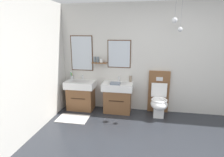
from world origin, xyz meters
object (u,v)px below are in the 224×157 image
(vanity_sink_left, at_px, (81,94))
(folded_hand_towel, at_px, (115,83))
(toilet, at_px, (159,99))
(soap_dispenser, at_px, (131,79))
(toothbrush_cup, at_px, (72,77))
(vanity_sink_right, at_px, (118,96))

(vanity_sink_left, distance_m, folded_hand_towel, 0.96)
(toilet, bearing_deg, soap_dispenser, 165.65)
(toothbrush_cup, bearing_deg, toilet, -4.27)
(toilet, xyz_separation_m, toothbrush_cup, (-2.15, 0.16, 0.40))
(vanity_sink_right, height_order, folded_hand_towel, folded_hand_towel)
(vanity_sink_right, relative_size, soap_dispenser, 3.89)
(vanity_sink_right, bearing_deg, toilet, -0.53)
(toilet, relative_size, toothbrush_cup, 4.89)
(toilet, bearing_deg, toothbrush_cup, 175.73)
(vanity_sink_right, bearing_deg, toothbrush_cup, 172.77)
(vanity_sink_left, relative_size, soap_dispenser, 3.89)
(toothbrush_cup, bearing_deg, folded_hand_towel, -13.75)
(folded_hand_towel, bearing_deg, toothbrush_cup, 166.25)
(vanity_sink_left, distance_m, soap_dispenser, 1.29)
(vanity_sink_left, bearing_deg, toilet, -0.27)
(toothbrush_cup, xyz_separation_m, folded_hand_towel, (1.16, -0.28, -0.04))
(soap_dispenser, bearing_deg, toothbrush_cup, -179.60)
(toilet, bearing_deg, vanity_sink_left, 179.73)
(folded_hand_towel, bearing_deg, toilet, 7.01)
(vanity_sink_left, relative_size, toothbrush_cup, 3.49)
(soap_dispenser, bearing_deg, vanity_sink_right, -150.48)
(vanity_sink_right, relative_size, folded_hand_towel, 3.25)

